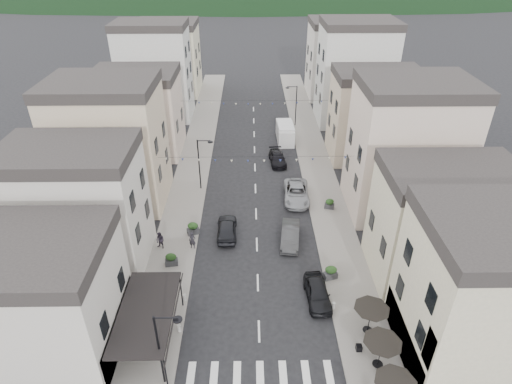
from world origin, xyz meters
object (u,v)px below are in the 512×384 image
parked_car_c (296,193)px  pedestrian_a (192,240)px  pedestrian_b (160,240)px  parked_car_a (318,292)px  parked_car_e (227,228)px  parked_car_b (290,235)px  delivery_van (285,132)px  parked_car_d (277,158)px

parked_car_c → pedestrian_a: bearing=-138.2°
pedestrian_a → pedestrian_b: 2.88m
parked_car_c → pedestrian_b: pedestrian_b is taller
parked_car_a → parked_car_e: size_ratio=0.96×
pedestrian_a → pedestrian_b: size_ratio=1.00×
parked_car_b → pedestrian_b: bearing=-168.9°
delivery_van → pedestrian_b: (-12.88, -23.28, -0.29)m
delivery_van → pedestrian_b: delivery_van is taller
parked_car_e → parked_car_b: bearing=168.1°
parked_car_b → parked_car_e: 5.99m
parked_car_b → pedestrian_a: pedestrian_a is taller
delivery_van → pedestrian_a: delivery_van is taller
delivery_van → parked_car_a: bearing=-90.5°
parked_car_a → parked_car_c: parked_car_c is taller
parked_car_c → parked_car_d: 8.51m
parked_car_d → pedestrian_a: bearing=-122.7°
pedestrian_a → pedestrian_b: pedestrian_b is taller
parked_car_d → parked_car_b: bearing=-94.3°
parked_car_d → pedestrian_b: bearing=-130.0°
parked_car_c → delivery_van: size_ratio=1.05×
delivery_van → pedestrian_b: bearing=-120.3°
parked_car_c → parked_car_b: bearing=-97.1°
parked_car_a → delivery_van: (-0.40, 29.70, 0.51)m
parked_car_a → parked_car_e: 11.23m
parked_car_b → parked_car_c: (1.26, 7.35, 0.03)m
parked_car_a → parked_car_b: bearing=98.4°
parked_car_a → parked_car_d: (-1.80, 23.04, -0.09)m
parked_car_e → delivery_van: size_ratio=0.84×
parked_car_b → pedestrian_a: 8.93m
parked_car_d → pedestrian_b: 20.20m
parked_car_b → delivery_van: bearing=93.8°
pedestrian_a → parked_car_a: bearing=-23.0°
parked_car_b → delivery_van: 22.41m
parked_car_e → pedestrian_a: bearing=33.4°
parked_car_a → parked_car_b: 7.47m
parked_car_a → pedestrian_a: 12.20m
parked_car_b → pedestrian_a: (-8.88, -0.94, 0.20)m
parked_car_a → parked_car_e: bearing=127.9°
parked_car_a → parked_car_d: size_ratio=0.97×
parked_car_c → parked_car_e: parked_car_c is taller
parked_car_b → delivery_van: delivery_van is taller
parked_car_d → pedestrian_a: pedestrian_a is taller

